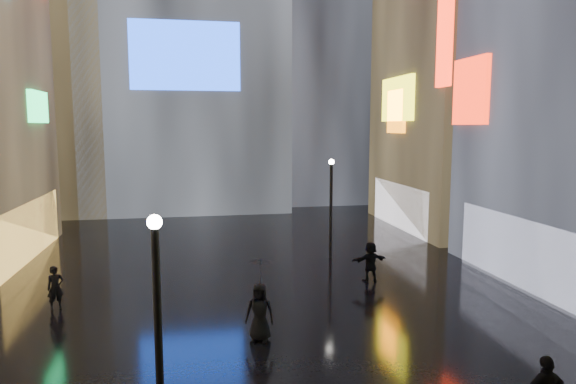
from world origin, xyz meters
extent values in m
plane|color=black|center=(0.00, 20.00, 0.00)|extent=(140.00, 140.00, 0.00)
cube|color=#FFC659|center=(-11.10, 26.00, 1.50)|extent=(0.20, 10.00, 3.00)
cube|color=#16C65A|center=(-10.85, 27.82, 7.91)|extent=(0.25, 3.00, 1.71)
cube|color=white|center=(11.10, 17.00, 1.50)|extent=(0.20, 9.00, 3.00)
cube|color=red|center=(10.85, 21.12, 8.58)|extent=(0.25, 2.99, 3.26)
cube|color=black|center=(16.00, 30.00, 14.00)|extent=(10.00, 12.00, 28.00)
cube|color=white|center=(11.10, 30.00, 1.50)|extent=(0.20, 9.00, 3.00)
cube|color=yellow|center=(10.85, 30.32, 8.66)|extent=(0.25, 4.92, 2.91)
cube|color=orange|center=(10.85, 30.44, 7.84)|extent=(0.25, 2.63, 2.87)
cube|color=#194CFF|center=(-3.00, 36.90, 12.00)|extent=(8.00, 0.20, 5.00)
cube|color=black|center=(9.00, 46.00, 17.00)|extent=(12.00, 12.00, 34.00)
cube|color=black|center=(-14.00, 42.00, 13.00)|extent=(10.00, 10.00, 26.00)
cylinder|color=black|center=(-3.44, 7.64, 2.50)|extent=(0.16, 0.16, 5.00)
sphere|color=white|center=(-3.44, 7.64, 5.05)|extent=(0.30, 0.30, 0.30)
cylinder|color=black|center=(4.36, 23.11, 2.50)|extent=(0.16, 0.16, 5.00)
sphere|color=white|center=(4.36, 23.11, 5.05)|extent=(0.30, 0.30, 0.30)
imported|color=black|center=(-0.67, 13.38, 0.94)|extent=(1.06, 0.85, 1.88)
imported|color=black|center=(5.01, 18.80, 0.89)|extent=(1.71, 0.74, 1.78)
imported|color=black|center=(-7.87, 17.61, 0.83)|extent=(0.72, 0.63, 1.66)
imported|color=black|center=(-0.67, 13.38, 2.29)|extent=(1.03, 1.01, 0.82)
camera|label=1|loc=(-2.70, -2.38, 6.89)|focal=32.00mm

